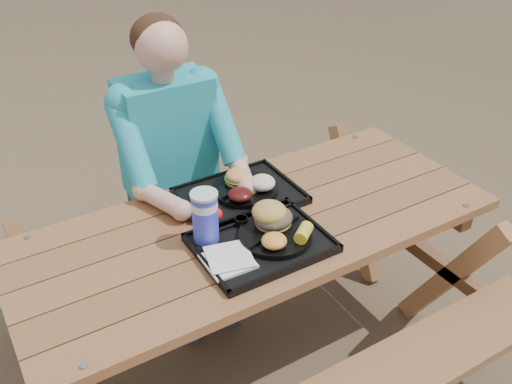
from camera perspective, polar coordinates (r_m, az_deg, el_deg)
ground at (r=2.63m, az=-0.00°, el=-16.29°), size 60.00×60.00×0.00m
picnic_table at (r=2.36m, az=-0.00°, el=-10.34°), size 1.80×1.49×0.75m
tray_near at (r=2.00m, az=0.52°, el=-5.21°), size 0.45×0.35×0.02m
tray_far at (r=2.24m, az=-1.62°, el=-0.47°), size 0.45×0.35×0.02m
plate_near at (r=2.00m, az=1.94°, el=-4.33°), size 0.26×0.26×0.02m
plate_far at (r=2.25m, az=-1.09°, el=0.29°), size 0.26×0.26×0.02m
napkin_stack at (r=1.90m, az=-2.82°, el=-6.83°), size 0.16×0.16×0.02m
soda_cup at (r=1.96m, az=-5.10°, el=-2.60°), size 0.09×0.09×0.18m
condiment_bbq at (r=2.06m, az=-1.49°, el=-2.93°), size 0.05×0.05×0.03m
condiment_mustard at (r=2.10m, az=0.30°, el=-2.24°), size 0.05×0.05×0.03m
sandwich at (r=2.00m, az=1.74°, el=-1.64°), size 0.13×0.13×0.14m
mac_cheese at (r=1.93m, az=1.82°, el=-4.90°), size 0.09×0.09×0.04m
corn_cob at (r=1.97m, az=4.79°, el=-4.08°), size 0.11×0.11×0.05m
cutlery_far at (r=2.18m, az=-5.97°, el=-1.33°), size 0.06×0.16×0.01m
burger at (r=2.25m, az=-1.86°, el=1.91°), size 0.10×0.10×0.09m
baked_beans at (r=2.16m, az=-1.59°, el=-0.24°), size 0.09×0.09×0.04m
potato_salad at (r=2.22m, az=0.64°, el=0.93°), size 0.10×0.10×0.06m
diner at (r=2.57m, az=-8.28°, el=0.84°), size 0.48×0.84×1.28m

